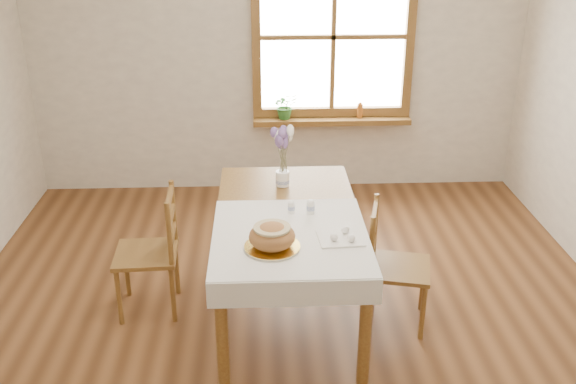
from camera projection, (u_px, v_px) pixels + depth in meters
name	position (u px, v px, depth m)	size (l,w,h in m)	color
ground	(290.00, 341.00, 4.04)	(5.00, 5.00, 0.00)	brown
room_walls	(290.00, 74.00, 3.35)	(4.60, 5.10, 2.65)	beige
window	(333.00, 37.00, 5.73)	(1.46, 0.08, 1.46)	olive
window_sill	(332.00, 121.00, 5.97)	(1.46, 0.20, 0.05)	olive
dining_table	(288.00, 226.00, 4.05)	(0.90, 1.60, 0.75)	olive
table_linen	(290.00, 236.00, 3.73)	(0.91, 0.99, 0.01)	white
chair_left	(146.00, 252.00, 4.22)	(0.40, 0.42, 0.86)	olive
chair_right	(399.00, 266.00, 4.08)	(0.39, 0.41, 0.83)	olive
bread_plate	(272.00, 247.00, 3.58)	(0.30, 0.30, 0.02)	white
bread_loaf	(272.00, 234.00, 3.55)	(0.26, 0.26, 0.14)	#A4683A
egg_napkin	(341.00, 238.00, 3.68)	(0.25, 0.22, 0.01)	white
eggs	(341.00, 234.00, 3.67)	(0.20, 0.18, 0.04)	white
salt_shaker	(291.00, 207.00, 3.99)	(0.04, 0.04, 0.08)	white
pepper_shaker	(311.00, 207.00, 3.98)	(0.05, 0.05, 0.10)	white
flower_vase	(283.00, 179.00, 4.39)	(0.09, 0.09, 0.10)	white
lavender_bouquet	(282.00, 151.00, 4.30)	(0.17, 0.17, 0.31)	#6F5190
potted_plant	(285.00, 109.00, 5.91)	(0.22, 0.24, 0.19)	#2C6829
amber_bottle	(360.00, 110.00, 5.95)	(0.05, 0.05, 0.15)	#A65A1E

